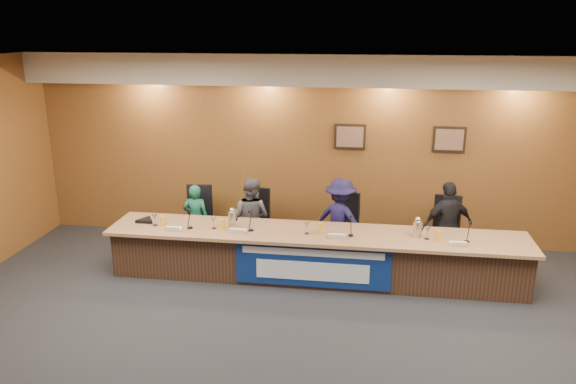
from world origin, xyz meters
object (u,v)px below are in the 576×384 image
carafe_left (232,220)px  speakerphone (146,220)px  office_chair_a (198,223)px  office_chair_b (253,226)px  panelist_d (448,225)px  carafe_right (417,229)px  banner (312,266)px  dais_body (315,256)px  panelist_c (340,221)px  panelist_a (196,219)px  panelist_b (251,217)px  office_chair_d (446,236)px  office_chair_c (340,230)px

carafe_left → speakerphone: carafe_left is taller
office_chair_a → office_chair_b: size_ratio=1.00×
panelist_d → carafe_right: panelist_d is taller
banner → office_chair_a: (-2.03, 1.21, 0.10)m
dais_body → panelist_c: 0.83m
panelist_a → panelist_d: panelist_d is taller
panelist_b → office_chair_b: panelist_b is taller
office_chair_b → office_chair_d: bearing=13.1°
carafe_left → carafe_right: 2.68m
panelist_c → carafe_left: panelist_c is taller
office_chair_b → office_chair_d: same height
dais_body → panelist_b: 1.34m
carafe_right → panelist_a: bearing=168.1°
panelist_b → office_chair_c: panelist_b is taller
dais_body → panelist_b: panelist_b is taller
panelist_b → office_chair_b: size_ratio=2.75×
panelist_a → panelist_c: 2.35m
dais_body → panelist_a: size_ratio=5.14×
dais_body → panelist_d: size_ratio=4.36×
dais_body → speakerphone: (-2.60, -0.00, 0.43)m
panelist_a → office_chair_c: panelist_a is taller
dais_body → office_chair_a: dais_body is taller
carafe_right → panelist_d: bearing=54.6°
carafe_right → speakerphone: carafe_right is taller
panelist_d → carafe_left: (-3.20, -0.72, 0.18)m
banner → carafe_left: bearing=162.5°
panelist_c → carafe_right: panelist_c is taller
carafe_left → office_chair_b: bearing=81.1°
dais_body → office_chair_b: dais_body is taller
office_chair_a → carafe_right: (3.47, -0.83, 0.39)m
panelist_c → panelist_d: bearing=-155.8°
speakerphone → panelist_b: bearing=25.0°
panelist_b → office_chair_d: panelist_b is taller
banner → carafe_left: 1.39m
dais_body → panelist_a: panelist_a is taller
panelist_a → office_chair_d: 4.00m
panelist_a → carafe_left: (0.79, -0.72, 0.29)m
dais_body → speakerphone: bearing=-180.0°
panelist_a → office_chair_b: size_ratio=2.43×
banner → office_chair_d: (1.96, 1.21, 0.10)m
panelist_b → carafe_right: bearing=-177.3°
office_chair_c → office_chair_b: bearing=-155.2°
dais_body → office_chair_c: size_ratio=12.50×
office_chair_c → carafe_right: carafe_right is taller
panelist_d → panelist_b: bearing=-20.2°
panelist_b → panelist_d: panelist_d is taller
panelist_d → dais_body: bearing=-0.7°
panelist_a → panelist_d: 3.99m
office_chair_a → office_chair_b: (0.92, 0.00, 0.00)m
panelist_a → office_chair_b: panelist_a is taller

